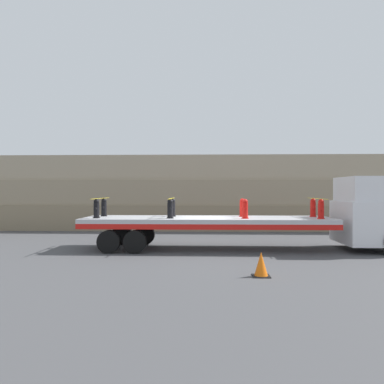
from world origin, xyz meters
name	(u,v)px	position (x,y,z in m)	size (l,w,h in m)	color
ground_plane	(207,249)	(0.00, 0.00, 0.00)	(120.00, 120.00, 0.00)	#474749
rock_cliff	(207,193)	(0.00, 7.93, 2.22)	(60.00, 3.30, 4.45)	#84755B
truck_cab	(371,214)	(6.52, 0.00, 1.43)	(2.39, 2.73, 2.91)	silver
flatbed_trailer	(194,223)	(-0.55, 0.00, 1.06)	(9.95, 2.55, 1.28)	#B2B2B7
fire_hydrant_black_near_0	(96,209)	(-4.37, -0.54, 1.65)	(0.28, 0.44, 0.76)	black
fire_hydrant_black_far_0	(104,208)	(-4.37, 0.54, 1.65)	(0.28, 0.44, 0.76)	black
fire_hydrant_black_near_1	(170,209)	(-1.46, -0.54, 1.65)	(0.28, 0.44, 0.76)	black
fire_hydrant_black_far_1	(173,208)	(-1.46, 0.54, 1.65)	(0.28, 0.44, 0.76)	black
fire_hydrant_red_near_2	(245,209)	(1.46, -0.54, 1.65)	(0.28, 0.44, 0.76)	red
fire_hydrant_red_far_2	(242,208)	(1.46, 0.54, 1.65)	(0.28, 0.44, 0.76)	red
fire_hydrant_red_near_3	(321,209)	(4.37, -0.54, 1.65)	(0.28, 0.44, 0.76)	red
fire_hydrant_red_far_3	(313,208)	(4.37, 0.54, 1.65)	(0.28, 0.44, 0.76)	red
cargo_strap_rear	(100,198)	(-4.37, 0.00, 2.05)	(0.05, 2.65, 0.01)	yellow
cargo_strap_middle	(171,198)	(-1.46, 0.00, 2.05)	(0.05, 2.65, 0.01)	yellow
cargo_strap_front	(317,199)	(4.37, 0.00, 2.05)	(0.05, 2.65, 0.01)	yellow
traffic_cone	(261,264)	(1.47, -4.72, 0.33)	(0.48, 0.48, 0.68)	black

